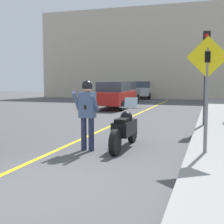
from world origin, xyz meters
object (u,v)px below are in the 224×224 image
at_px(parked_car_red, 114,95).
at_px(person_biker, 87,108).
at_px(traffic_light, 206,60).
at_px(parked_car_silver, 143,90).
at_px(parked_car_grey, 123,92).
at_px(motorcycle, 125,129).
at_px(crossing_sign, 207,83).

bearing_deg(parked_car_red, person_biker, -76.02).
distance_m(traffic_light, parked_car_silver, 19.50).
distance_m(parked_car_red, parked_car_grey, 5.90).
distance_m(motorcycle, parked_car_grey, 17.30).
height_order(person_biker, traffic_light, traffic_light).
bearing_deg(parked_car_grey, parked_car_red, -79.91).
height_order(person_biker, crossing_sign, crossing_sign).
xyz_separation_m(motorcycle, crossing_sign, (2.02, -0.59, 1.20)).
relative_size(traffic_light, parked_car_grey, 0.80).
distance_m(motorcycle, person_biker, 1.15).
relative_size(person_biker, parked_car_red, 0.42).
distance_m(person_biker, parked_car_grey, 17.64).
distance_m(traffic_light, parked_car_red, 8.92).
bearing_deg(motorcycle, parked_car_red, 108.65).
distance_m(parked_car_grey, parked_car_silver, 5.84).
distance_m(crossing_sign, parked_car_silver, 23.92).
height_order(crossing_sign, parked_car_red, crossing_sign).
bearing_deg(person_biker, parked_car_silver, 98.59).
xyz_separation_m(crossing_sign, parked_car_grey, (-6.71, 17.23, -0.85)).
xyz_separation_m(motorcycle, parked_car_grey, (-4.69, 16.65, 0.35)).
relative_size(motorcycle, parked_car_grey, 0.55).
bearing_deg(parked_car_grey, crossing_sign, -68.73).
bearing_deg(crossing_sign, traffic_light, 91.41).
distance_m(traffic_light, parked_car_grey, 14.30).
height_order(person_biker, parked_car_grey, person_biker).
xyz_separation_m(parked_car_grey, parked_car_silver, (0.39, 5.83, 0.00)).
relative_size(crossing_sign, parked_car_grey, 0.61).
height_order(motorcycle, parked_car_red, parked_car_red).
relative_size(parked_car_red, parked_car_grey, 1.00).
xyz_separation_m(person_biker, traffic_light, (2.72, 4.62, 1.42)).
bearing_deg(motorcycle, crossing_sign, -16.22).
xyz_separation_m(person_biker, parked_car_silver, (-3.48, 23.03, -0.23)).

